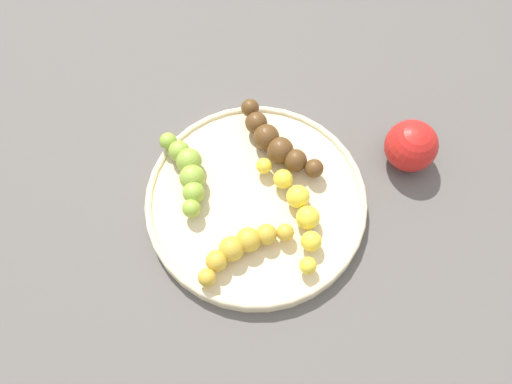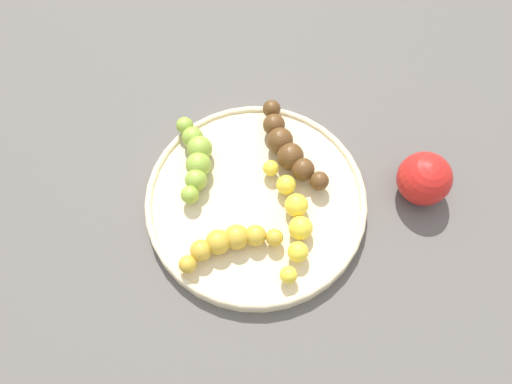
{
  "view_description": "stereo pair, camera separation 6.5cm",
  "coord_description": "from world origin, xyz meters",
  "px_view_note": "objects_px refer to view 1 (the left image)",
  "views": [
    {
      "loc": [
        -0.13,
        0.25,
        0.62
      ],
      "look_at": [
        0.0,
        0.0,
        0.04
      ],
      "focal_mm": 35.19,
      "sensor_mm": 36.0,
      "label": 1
    },
    {
      "loc": [
        -0.18,
        0.21,
        0.62
      ],
      "look_at": [
        0.0,
        0.0,
        0.04
      ],
      "focal_mm": 35.19,
      "sensor_mm": 36.0,
      "label": 2
    }
  ],
  "objects_px": {
    "banana_overripe": "(275,142)",
    "banana_green": "(187,171)",
    "fruit_bowl": "(256,200)",
    "banana_spotted": "(241,247)",
    "apple_red": "(411,146)",
    "banana_yellow": "(298,209)"
  },
  "relations": [
    {
      "from": "banana_overripe",
      "to": "banana_green",
      "type": "xyz_separation_m",
      "value": [
        0.08,
        0.09,
        -0.0
      ]
    },
    {
      "from": "fruit_bowl",
      "to": "banana_spotted",
      "type": "height_order",
      "value": "banana_spotted"
    },
    {
      "from": "fruit_bowl",
      "to": "banana_spotted",
      "type": "distance_m",
      "value": 0.08
    },
    {
      "from": "banana_green",
      "to": "apple_red",
      "type": "bearing_deg",
      "value": -12.85
    },
    {
      "from": "banana_green",
      "to": "banana_yellow",
      "type": "bearing_deg",
      "value": -40.44
    },
    {
      "from": "banana_yellow",
      "to": "banana_overripe",
      "type": "distance_m",
      "value": 0.1
    },
    {
      "from": "banana_yellow",
      "to": "banana_overripe",
      "type": "height_order",
      "value": "banana_overripe"
    },
    {
      "from": "banana_yellow",
      "to": "banana_green",
      "type": "bearing_deg",
      "value": 139.07
    },
    {
      "from": "banana_spotted",
      "to": "apple_red",
      "type": "bearing_deg",
      "value": -87.17
    },
    {
      "from": "fruit_bowl",
      "to": "banana_green",
      "type": "relative_size",
      "value": 2.86
    },
    {
      "from": "banana_green",
      "to": "apple_red",
      "type": "height_order",
      "value": "apple_red"
    },
    {
      "from": "banana_green",
      "to": "banana_spotted",
      "type": "relative_size",
      "value": 0.88
    },
    {
      "from": "banana_overripe",
      "to": "apple_red",
      "type": "distance_m",
      "value": 0.19
    },
    {
      "from": "fruit_bowl",
      "to": "apple_red",
      "type": "relative_size",
      "value": 4.11
    },
    {
      "from": "banana_overripe",
      "to": "banana_yellow",
      "type": "bearing_deg",
      "value": 64.3
    },
    {
      "from": "banana_green",
      "to": "fruit_bowl",
      "type": "bearing_deg",
      "value": -39.01
    },
    {
      "from": "banana_spotted",
      "to": "apple_red",
      "type": "xyz_separation_m",
      "value": [
        -0.14,
        -0.23,
        0.0
      ]
    },
    {
      "from": "banana_yellow",
      "to": "banana_spotted",
      "type": "distance_m",
      "value": 0.09
    },
    {
      "from": "fruit_bowl",
      "to": "banana_yellow",
      "type": "relative_size",
      "value": 2.24
    },
    {
      "from": "banana_overripe",
      "to": "banana_spotted",
      "type": "bearing_deg",
      "value": 32.28
    },
    {
      "from": "banana_overripe",
      "to": "fruit_bowl",
      "type": "bearing_deg",
      "value": 29.71
    },
    {
      "from": "apple_red",
      "to": "banana_overripe",
      "type": "bearing_deg",
      "value": 25.95
    }
  ]
}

